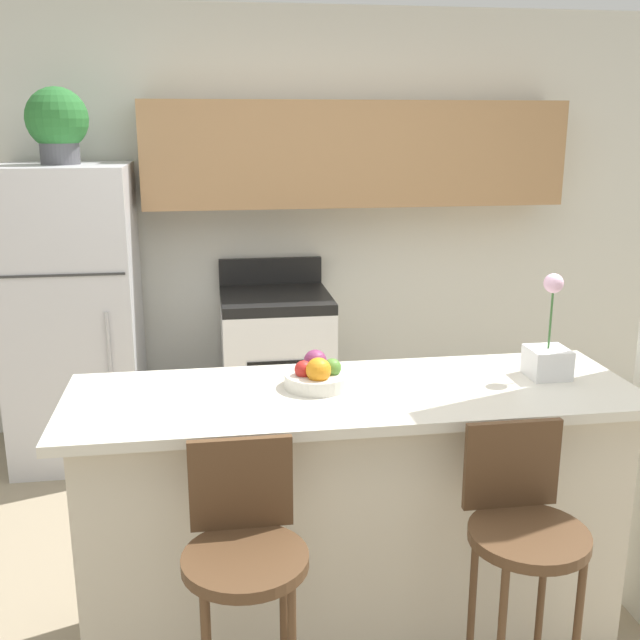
{
  "coord_description": "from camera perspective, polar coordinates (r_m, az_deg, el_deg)",
  "views": [
    {
      "loc": [
        -0.48,
        -2.39,
        1.89
      ],
      "look_at": [
        0.0,
        0.77,
        1.04
      ],
      "focal_mm": 42.0,
      "sensor_mm": 36.0,
      "label": 1
    }
  ],
  "objects": [
    {
      "name": "bar_stool_left",
      "position": [
        2.23,
        -5.75,
        -17.98
      ],
      "size": [
        0.35,
        0.35,
        1.01
      ],
      "color": "#4C331E",
      "rests_on": "ground_plane"
    },
    {
      "name": "ground_plane",
      "position": [
        3.08,
        2.36,
        -22.86
      ],
      "size": [
        14.0,
        14.0,
        0.0
      ],
      "primitive_type": "plane",
      "color": "gray"
    },
    {
      "name": "counter_bar",
      "position": [
        2.81,
        2.47,
        -14.78
      ],
      "size": [
        1.98,
        0.65,
        0.99
      ],
      "color": "beige",
      "rests_on": "ground_plane"
    },
    {
      "name": "potted_plant_on_fridge",
      "position": [
        4.29,
        -19.38,
        13.99
      ],
      "size": [
        0.33,
        0.33,
        0.4
      ],
      "color": "#4C4C51",
      "rests_on": "refrigerator"
    },
    {
      "name": "wall_back",
      "position": [
        4.63,
        -0.89,
        9.25
      ],
      "size": [
        5.6,
        0.38,
        2.55
      ],
      "color": "silver",
      "rests_on": "ground_plane"
    },
    {
      "name": "orchid_vase",
      "position": [
        2.83,
        16.98,
        -2.33
      ],
      "size": [
        0.14,
        0.14,
        0.38
      ],
      "color": "white",
      "rests_on": "counter_bar"
    },
    {
      "name": "trash_bin",
      "position": [
        4.33,
        -10.51,
        -8.47
      ],
      "size": [
        0.28,
        0.28,
        0.38
      ],
      "color": "#59595B",
      "rests_on": "ground_plane"
    },
    {
      "name": "stove_range",
      "position": [
        4.51,
        -3.35,
        -3.58
      ],
      "size": [
        0.64,
        0.65,
        1.07
      ],
      "color": "white",
      "rests_on": "ground_plane"
    },
    {
      "name": "fruit_bowl",
      "position": [
        2.62,
        -0.21,
        -4.19
      ],
      "size": [
        0.23,
        0.23,
        0.12
      ],
      "color": "silver",
      "rests_on": "counter_bar"
    },
    {
      "name": "bar_stool_right",
      "position": [
        2.4,
        15.18,
        -15.85
      ],
      "size": [
        0.35,
        0.35,
        1.01
      ],
      "color": "#4C331E",
      "rests_on": "ground_plane"
    },
    {
      "name": "refrigerator",
      "position": [
        4.42,
        -18.22,
        0.32
      ],
      "size": [
        0.7,
        0.72,
        1.67
      ],
      "color": "silver",
      "rests_on": "ground_plane"
    }
  ]
}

